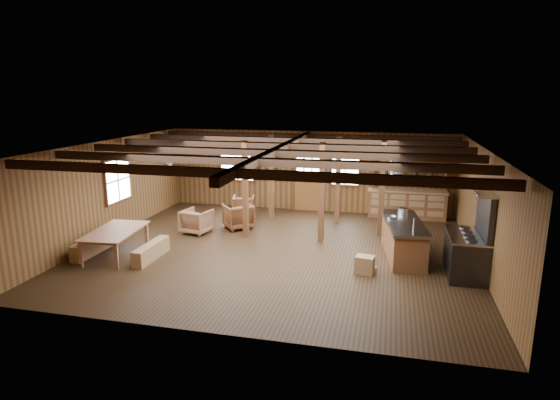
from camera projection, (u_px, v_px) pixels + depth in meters
name	position (u px, v px, depth m)	size (l,w,h in m)	color
room	(278.00, 200.00, 12.13)	(10.04, 9.04, 2.84)	black
ceiling_joists	(279.00, 150.00, 12.01)	(9.80, 8.82, 0.18)	black
timber_posts	(311.00, 185.00, 13.98)	(3.95, 2.35, 2.80)	#452D13
back_door	(308.00, 186.00, 16.46)	(1.02, 0.08, 2.15)	brown
window_back_left	(237.00, 163.00, 16.90)	(1.32, 0.06, 1.32)	white
window_back_right	(345.00, 167.00, 16.02)	(1.02, 0.06, 1.32)	white
window_left	(117.00, 180.00, 13.68)	(0.14, 1.24, 1.32)	white
notice_boards	(267.00, 163.00, 16.64)	(1.08, 0.03, 0.90)	beige
back_counter	(407.00, 200.00, 15.53)	(2.55, 0.60, 2.45)	brown
pendant_lamps	(210.00, 159.00, 13.39)	(1.86, 2.36, 0.66)	#313134
pot_rack	(396.00, 169.00, 11.51)	(0.36, 3.00, 0.44)	#313134
kitchen_island	(403.00, 239.00, 11.90)	(1.21, 2.60, 1.20)	brown
step_stool	(365.00, 265.00, 10.85)	(0.48, 0.34, 0.42)	olive
commercial_range	(469.00, 248.00, 10.68)	(0.85, 1.65, 2.04)	#313134
dining_table	(118.00, 243.00, 11.97)	(1.96, 1.09, 0.69)	#9B6246
bench_wall	(92.00, 246.00, 12.17)	(0.28, 1.49, 0.41)	olive
bench_aisle	(151.00, 251.00, 11.79)	(0.28, 1.48, 0.41)	olive
armchair_a	(238.00, 216.00, 14.42)	(0.81, 0.83, 0.76)	brown
armchair_b	(244.00, 205.00, 15.98)	(0.71, 0.73, 0.66)	brown
armchair_c	(197.00, 221.00, 13.93)	(0.77, 0.79, 0.72)	brown
counter_pot	(403.00, 211.00, 12.51)	(0.27, 0.27, 0.16)	silver
bowl	(391.00, 217.00, 12.09)	(0.23, 0.23, 0.06)	silver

